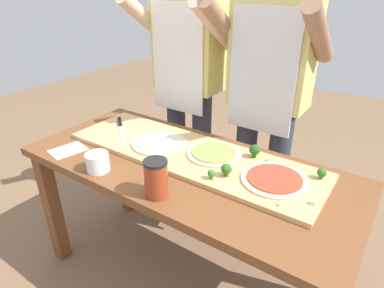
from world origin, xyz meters
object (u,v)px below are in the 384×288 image
(prep_table, at_px, (186,184))
(broccoli_floret_back_mid, at_px, (226,169))
(cheese_crumble_b, at_px, (281,205))
(cook_left, at_px, (188,73))
(broccoli_floret_back_left, at_px, (255,150))
(cheese_crumble_c, at_px, (313,203))
(cheese_crumble_a, at_px, (269,159))
(chefs_knife, at_px, (121,126))
(recipe_note, at_px, (68,150))
(broccoli_floret_front_right, at_px, (211,174))
(cook_right, at_px, (268,87))
(broccoli_floret_front_mid, at_px, (322,173))
(pizza_whole_white_garlic, at_px, (160,143))
(sauce_jar, at_px, (156,178))
(pizza_whole_tomato_red, at_px, (274,179))
(pizza_whole_pesto_green, at_px, (214,153))

(prep_table, relative_size, broccoli_floret_back_mid, 26.66)
(cheese_crumble_b, bearing_deg, cook_left, 144.20)
(broccoli_floret_back_left, bearing_deg, cheese_crumble_c, -31.50)
(broccoli_floret_back_left, relative_size, cheese_crumble_a, 4.71)
(broccoli_floret_back_mid, relative_size, cheese_crumble_c, 3.67)
(chefs_knife, distance_m, broccoli_floret_back_mid, 0.75)
(cheese_crumble_c, xyz_separation_m, recipe_note, (-1.13, -0.22, -0.03))
(chefs_knife, bearing_deg, cheese_crumble_c, -5.45)
(broccoli_floret_back_mid, bearing_deg, cheese_crumble_a, 66.55)
(cheese_crumble_a, distance_m, recipe_note, 0.97)
(broccoli_floret_back_mid, xyz_separation_m, broccoli_floret_front_right, (-0.04, -0.05, -0.01))
(prep_table, height_order, cook_right, cook_right)
(broccoli_floret_back_mid, relative_size, broccoli_floret_front_mid, 1.20)
(pizza_whole_white_garlic, xyz_separation_m, broccoli_floret_front_right, (0.38, -0.13, 0.02))
(broccoli_floret_front_right, height_order, cheese_crumble_a, broccoli_floret_front_right)
(sauce_jar, bearing_deg, pizza_whole_white_garlic, 128.03)
(cheese_crumble_c, distance_m, cook_right, 0.71)
(recipe_note, distance_m, cook_left, 0.81)
(prep_table, distance_m, cheese_crumble_b, 0.51)
(cheese_crumble_b, relative_size, sauce_jar, 0.08)
(prep_table, distance_m, recipe_note, 0.61)
(prep_table, height_order, pizza_whole_tomato_red, pizza_whole_tomato_red)
(broccoli_floret_back_left, height_order, cheese_crumble_b, broccoli_floret_back_left)
(prep_table, height_order, pizza_whole_pesto_green, pizza_whole_pesto_green)
(pizza_whole_tomato_red, bearing_deg, broccoli_floret_back_left, 138.79)
(pizza_whole_tomato_red, bearing_deg, sauce_jar, -137.22)
(sauce_jar, distance_m, recipe_note, 0.61)
(pizza_whole_tomato_red, relative_size, cheese_crumble_c, 17.14)
(prep_table, height_order, cheese_crumble_c, cheese_crumble_c)
(pizza_whole_tomato_red, xyz_separation_m, cheese_crumble_c, (0.18, -0.07, 0.00))
(broccoli_floret_back_left, distance_m, cook_left, 0.71)
(chefs_knife, relative_size, pizza_whole_pesto_green, 0.95)
(broccoli_floret_back_left, relative_size, sauce_jar, 0.41)
(chefs_knife, distance_m, cheese_crumble_b, 1.01)
(broccoli_floret_back_left, relative_size, broccoli_floret_front_mid, 1.32)
(pizza_whole_tomato_red, height_order, cook_right, cook_right)
(broccoli_floret_back_mid, height_order, broccoli_floret_front_right, broccoli_floret_back_mid)
(broccoli_floret_back_mid, xyz_separation_m, cheese_crumble_a, (0.10, 0.22, -0.03))
(broccoli_floret_back_mid, bearing_deg, broccoli_floret_back_left, 82.81)
(cheese_crumble_c, bearing_deg, cook_left, 150.49)
(pizza_whole_tomato_red, xyz_separation_m, broccoli_floret_back_mid, (-0.18, -0.08, 0.03))
(pizza_whole_white_garlic, xyz_separation_m, cheese_crumble_c, (0.78, -0.06, 0.00))
(prep_table, height_order, sauce_jar, sauce_jar)
(pizza_whole_pesto_green, height_order, cook_left, cook_left)
(broccoli_floret_front_right, height_order, cheese_crumble_b, broccoli_floret_front_right)
(broccoli_floret_back_mid, bearing_deg, cook_left, 136.84)
(chefs_knife, distance_m, cheese_crumble_c, 1.10)
(pizza_whole_white_garlic, relative_size, broccoli_floret_front_mid, 5.68)
(pizza_whole_tomato_red, relative_size, broccoli_floret_back_mid, 4.67)
(cheese_crumble_a, distance_m, cook_left, 0.78)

